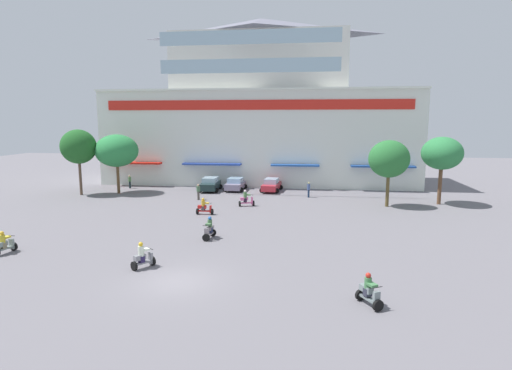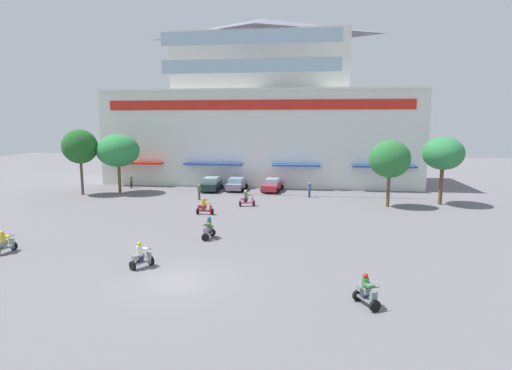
{
  "view_description": "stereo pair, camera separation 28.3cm",
  "coord_description": "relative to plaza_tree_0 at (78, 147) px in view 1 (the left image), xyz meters",
  "views": [
    {
      "loc": [
        6.64,
        -19.69,
        8.2
      ],
      "look_at": [
        2.21,
        14.31,
        2.84
      ],
      "focal_mm": 29.25,
      "sensor_mm": 36.0,
      "label": 1
    },
    {
      "loc": [
        6.92,
        -19.66,
        8.2
      ],
      "look_at": [
        2.21,
        14.31,
        2.84
      ],
      "focal_mm": 29.25,
      "sensor_mm": 36.0,
      "label": 2
    }
  ],
  "objects": [
    {
      "name": "plaza_tree_1",
      "position": [
        32.44,
        -2.1,
        -0.75
      ],
      "size": [
        3.81,
        3.31,
        6.35
      ],
      "color": "brown",
      "rests_on": "ground"
    },
    {
      "name": "pedestrian_2",
      "position": [
        13.64,
        -1.16,
        -4.38
      ],
      "size": [
        0.5,
        0.5,
        1.65
      ],
      "color": "#48423C",
      "rests_on": "ground"
    },
    {
      "name": "pedestrian_1",
      "position": [
        3.42,
        5.0,
        -4.39
      ],
      "size": [
        0.47,
        0.47,
        1.63
      ],
      "color": "black",
      "rests_on": "ground"
    },
    {
      "name": "scooter_rider_3",
      "position": [
        19.05,
        -3.69,
        -4.66
      ],
      "size": [
        1.57,
        0.98,
        1.59
      ],
      "color": "black",
      "rests_on": "ground"
    },
    {
      "name": "scooter_rider_2",
      "position": [
        18.2,
        -15.01,
        -4.66
      ],
      "size": [
        0.67,
        1.52,
        1.56
      ],
      "color": "black",
      "rests_on": "ground"
    },
    {
      "name": "plaza_tree_2",
      "position": [
        3.65,
        1.5,
        -0.5
      ],
      "size": [
        4.7,
        4.79,
        6.63
      ],
      "color": "brown",
      "rests_on": "ground"
    },
    {
      "name": "scooter_rider_4",
      "position": [
        15.9,
        -21.22,
        -4.69
      ],
      "size": [
        1.18,
        1.36,
        1.53
      ],
      "color": "black",
      "rests_on": "ground"
    },
    {
      "name": "parked_car_1",
      "position": [
        16.4,
        5.05,
        -4.56
      ],
      "size": [
        2.49,
        3.99,
        1.49
      ],
      "color": "gray",
      "rests_on": "ground"
    },
    {
      "name": "pedestrian_0",
      "position": [
        24.97,
        1.69,
        -4.35
      ],
      "size": [
        0.4,
        0.4,
        1.67
      ],
      "color": "#1B2E4C",
      "rests_on": "ground"
    },
    {
      "name": "plaza_tree_3",
      "position": [
        37.71,
        -0.27,
        -0.32
      ],
      "size": [
        3.84,
        4.19,
        6.61
      ],
      "color": "brown",
      "rests_on": "ground"
    },
    {
      "name": "scooter_rider_0",
      "position": [
        27.78,
        -24.47,
        -4.69
      ],
      "size": [
        1.14,
        1.43,
        1.5
      ],
      "color": "black",
      "rests_on": "ground"
    },
    {
      "name": "colonial_building",
      "position": [
        18.42,
        13.35,
        3.63
      ],
      "size": [
        39.67,
        17.11,
        21.24
      ],
      "color": "silver",
      "rests_on": "ground"
    },
    {
      "name": "ground_plane",
      "position": [
        18.42,
        -9.85,
        -5.31
      ],
      "size": [
        128.0,
        128.0,
        0.0
      ],
      "primitive_type": "plane",
      "color": "slate"
    },
    {
      "name": "plaza_tree_0",
      "position": [
        0.0,
        0.0,
        0.0
      ],
      "size": [
        3.89,
        3.43,
        7.2
      ],
      "color": "brown",
      "rests_on": "ground"
    },
    {
      "name": "parked_car_0",
      "position": [
        13.55,
        4.38,
        -4.52
      ],
      "size": [
        2.53,
        4.28,
        1.6
      ],
      "color": "#1B2D2D",
      "rests_on": "ground"
    },
    {
      "name": "scooter_rider_1",
      "position": [
        6.39,
        -19.87,
        -4.72
      ],
      "size": [
        0.74,
        1.47,
        1.45
      ],
      "color": "black",
      "rests_on": "ground"
    },
    {
      "name": "parked_car_2",
      "position": [
        20.67,
        5.0,
        -4.56
      ],
      "size": [
        2.51,
        4.39,
        1.51
      ],
      "color": "#B42632",
      "rests_on": "ground"
    },
    {
      "name": "scooter_rider_5",
      "position": [
        15.95,
        -7.7,
        -4.71
      ],
      "size": [
        1.47,
        0.53,
        1.48
      ],
      "color": "black",
      "rests_on": "ground"
    }
  ]
}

